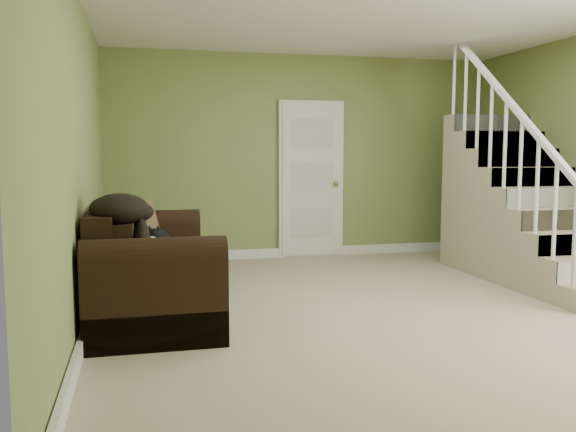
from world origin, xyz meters
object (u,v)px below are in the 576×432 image
cat (158,240)px  banana (166,264)px  side_table (139,252)px  sofa (147,271)px

cat → banana: size_ratio=2.83×
cat → banana: cat is taller
side_table → cat: bearing=-80.8°
sofa → cat: bearing=56.9°
sofa → banana: bearing=-77.3°
sofa → side_table: sofa is taller
sofa → banana: size_ratio=12.14×
sofa → side_table: 1.25m
side_table → banana: size_ratio=4.40×
sofa → banana: (0.14, -0.62, 0.17)m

